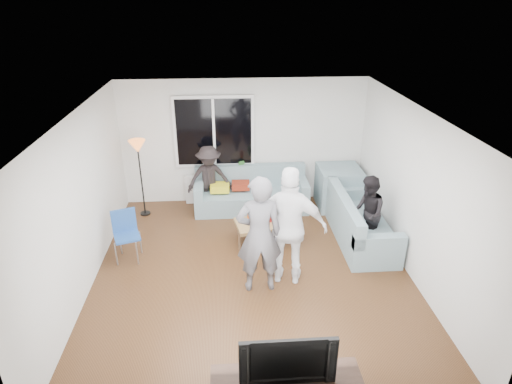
{
  "coord_description": "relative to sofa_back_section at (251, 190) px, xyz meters",
  "views": [
    {
      "loc": [
        -0.36,
        -5.83,
        4.14
      ],
      "look_at": [
        0.1,
        0.6,
        1.15
      ],
      "focal_mm": 30.55,
      "sensor_mm": 36.0,
      "label": 1
    }
  ],
  "objects": [
    {
      "name": "cushion_red",
      "position": [
        -0.21,
        0.06,
        0.09
      ],
      "size": [
        0.37,
        0.31,
        0.13
      ],
      "primitive_type": "cube",
      "rotation": [
        0.0,
        0.0,
        -0.03
      ],
      "color": "maroon",
      "rests_on": "sofa_back_section"
    },
    {
      "name": "potted_plant",
      "position": [
        -0.2,
        0.35,
        0.36
      ],
      "size": [
        0.21,
        0.19,
        0.34
      ],
      "primitive_type": "imported",
      "rotation": [
        0.0,
        0.0,
        -0.21
      ],
      "color": "#35702D",
      "rests_on": "radiator"
    },
    {
      "name": "window_frame",
      "position": [
        -0.72,
        0.42,
        1.12
      ],
      "size": [
        1.62,
        0.06,
        1.47
      ],
      "primitive_type": "cube",
      "color": "white",
      "rests_on": "wall_back"
    },
    {
      "name": "cushion_yellow",
      "position": [
        -0.64,
        -0.02,
        0.09
      ],
      "size": [
        0.39,
        0.33,
        0.14
      ],
      "primitive_type": "cube",
      "rotation": [
        0.0,
        0.0,
        -0.03
      ],
      "color": "gold",
      "rests_on": "sofa_back_section"
    },
    {
      "name": "radiator",
      "position": [
        -0.72,
        0.38,
        -0.11
      ],
      "size": [
        1.3,
        0.12,
        0.62
      ],
      "primitive_type": "cube",
      "color": "silver",
      "rests_on": "floor"
    },
    {
      "name": "sofa_corner",
      "position": [
        1.82,
        0.0,
        0.0
      ],
      "size": [
        0.85,
        0.85,
        0.85
      ],
      "primitive_type": "cube",
      "color": "gray",
      "rests_on": "floor"
    },
    {
      "name": "player_right",
      "position": [
        0.42,
        -2.5,
        0.52
      ],
      "size": [
        1.18,
        0.69,
        1.89
      ],
      "primitive_type": "imported",
      "rotation": [
        0.0,
        0.0,
        2.92
      ],
      "color": "white",
      "rests_on": "floor"
    },
    {
      "name": "spectator_back",
      "position": [
        -0.85,
        0.03,
        0.26
      ],
      "size": [
        0.96,
        0.64,
        1.38
      ],
      "primitive_type": "imported",
      "rotation": [
        0.0,
        0.0,
        0.15
      ],
      "color": "black",
      "rests_on": "floor"
    },
    {
      "name": "spectator_right",
      "position": [
        1.9,
        -1.64,
        0.24
      ],
      "size": [
        0.58,
        0.7,
        1.34
      ],
      "primitive_type": "imported",
      "rotation": [
        0.0,
        0.0,
        -1.69
      ],
      "color": "black",
      "rests_on": "floor"
    },
    {
      "name": "coffee_table",
      "position": [
        0.2,
        -1.33,
        -0.22
      ],
      "size": [
        1.19,
        0.79,
        0.4
      ],
      "primitive_type": "cube",
      "rotation": [
        0.0,
        0.0,
        0.18
      ],
      "color": "#946E48",
      "rests_on": "floor"
    },
    {
      "name": "wall_front",
      "position": [
        -0.12,
        -5.04,
        0.88
      ],
      "size": [
        5.0,
        0.04,
        2.6
      ],
      "primitive_type": "cube",
      "color": "silver",
      "rests_on": "ground"
    },
    {
      "name": "sofa_right_section",
      "position": [
        1.9,
        -1.41,
        0.0
      ],
      "size": [
        2.0,
        0.85,
        0.85
      ],
      "primitive_type": null,
      "rotation": [
        0.0,
        0.0,
        1.57
      ],
      "color": "gray",
      "rests_on": "floor"
    },
    {
      "name": "wall_right",
      "position": [
        2.4,
        -2.27,
        0.88
      ],
      "size": [
        0.04,
        5.5,
        2.6
      ],
      "primitive_type": "cube",
      "color": "silver",
      "rests_on": "ground"
    },
    {
      "name": "floor",
      "position": [
        -0.12,
        -2.27,
        -0.45
      ],
      "size": [
        5.0,
        5.5,
        0.04
      ],
      "primitive_type": "cube",
      "color": "#56351C",
      "rests_on": "ground"
    },
    {
      "name": "sofa_back_section",
      "position": [
        0.0,
        0.0,
        0.0
      ],
      "size": [
        2.3,
        0.85,
        0.85
      ],
      "primitive_type": null,
      "color": "gray",
      "rests_on": "floor"
    },
    {
      "name": "wall_left",
      "position": [
        -2.64,
        -2.27,
        0.88
      ],
      "size": [
        0.04,
        5.5,
        2.6
      ],
      "primitive_type": "cube",
      "color": "silver",
      "rests_on": "ground"
    },
    {
      "name": "vase",
      "position": [
        -1.09,
        0.35,
        0.28
      ],
      "size": [
        0.2,
        0.2,
        0.17
      ],
      "primitive_type": "imported",
      "rotation": [
        0.0,
        0.0,
        -0.31
      ],
      "color": "silver",
      "rests_on": "radiator"
    },
    {
      "name": "floor_lamp",
      "position": [
        -2.17,
        -0.09,
        0.36
      ],
      "size": [
        0.32,
        0.32,
        1.56
      ],
      "primitive_type": null,
      "color": "orange",
      "rests_on": "floor"
    },
    {
      "name": "pitcher",
      "position": [
        0.24,
        -1.27,
        0.06
      ],
      "size": [
        0.17,
        0.17,
        0.17
      ],
      "primitive_type": "cylinder",
      "color": "maroon",
      "rests_on": "coffee_table"
    },
    {
      "name": "bottle_d",
      "position": [
        0.41,
        -1.39,
        0.1
      ],
      "size": [
        0.07,
        0.07,
        0.26
      ],
      "primitive_type": "cylinder",
      "color": "orange",
      "rests_on": "coffee_table"
    },
    {
      "name": "window_glass",
      "position": [
        -0.72,
        0.38,
        1.12
      ],
      "size": [
        1.5,
        0.02,
        1.35
      ],
      "primitive_type": "cube",
      "color": "black",
      "rests_on": "window_frame"
    },
    {
      "name": "player_left",
      "position": [
        -0.05,
        -2.67,
        0.5
      ],
      "size": [
        0.7,
        0.48,
        1.85
      ],
      "primitive_type": "imported",
      "rotation": [
        0.0,
        0.0,
        3.2
      ],
      "color": "#56555A",
      "rests_on": "floor"
    },
    {
      "name": "bottle_e",
      "position": [
        0.56,
        -1.23,
        0.09
      ],
      "size": [
        0.07,
        0.07,
        0.22
      ],
      "primitive_type": "cylinder",
      "color": "black",
      "rests_on": "coffee_table"
    },
    {
      "name": "bottle_b",
      "position": [
        0.09,
        -1.44,
        0.08
      ],
      "size": [
        0.08,
        0.08,
        0.21
      ],
      "primitive_type": "cylinder",
      "color": "#2E7F17",
      "rests_on": "coffee_table"
    },
    {
      "name": "wall_back",
      "position": [
        -0.12,
        0.5,
        0.88
      ],
      "size": [
        5.0,
        0.04,
        2.6
      ],
      "primitive_type": "cube",
      "color": "silver",
      "rests_on": "ground"
    },
    {
      "name": "side_chair",
      "position": [
        -2.17,
        -1.73,
        0.01
      ],
      "size": [
        0.51,
        0.51,
        0.86
      ],
      "primitive_type": null,
      "rotation": [
        0.0,
        0.0,
        0.34
      ],
      "color": "#214A91",
      "rests_on": "floor"
    },
    {
      "name": "ceiling",
      "position": [
        -0.12,
        -2.27,
        2.2
      ],
      "size": [
        5.0,
        5.5,
        0.04
      ],
      "primitive_type": "cube",
      "color": "white",
      "rests_on": "ground"
    },
    {
      "name": "bottle_a",
      "position": [
        -0.11,
        -1.2,
        0.07
      ],
      "size": [
        0.07,
        0.07,
        0.19
      ],
      "primitive_type": "cylinder",
      "color": "#E94C0D",
      "rests_on": "coffee_table"
    },
    {
      "name": "window_mullion",
      "position": [
        -0.72,
        0.37,
        1.12
      ],
      "size": [
        0.05,
        0.03,
        1.35
      ],
      "primitive_type": "cube",
      "color": "white",
      "rests_on": "window_frame"
    },
    {
      "name": "bottle_c",
      "position": [
        0.27,
        -1.21,
        0.09
      ],
      "size": [
        0.07,
        0.07,
        0.23
      ],
      "primitive_type": "cylinder",
      "color": "black",
      "rests_on": "coffee_table"
    },
    {
      "name": "television",
      "position": [
        0.07,
        -4.77,
        0.3
      ],
      "size": [
        1.0,
        0.13,
        0.58
      ],
      "primitive_type": "imported",
      "color": "black",
      "rests_on": "tv_console"
    }
  ]
}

